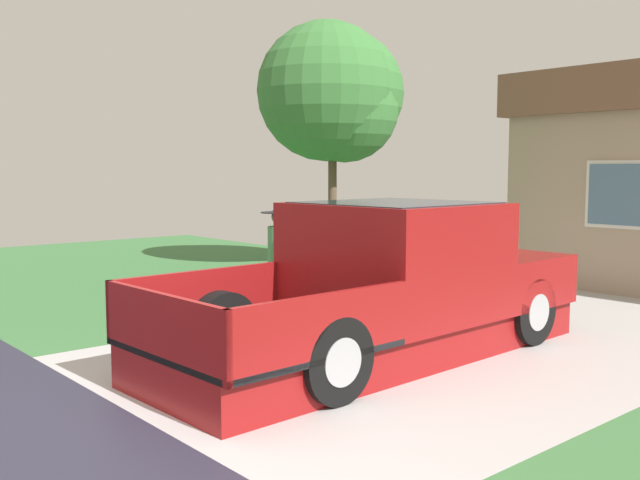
{
  "coord_description": "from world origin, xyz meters",
  "views": [
    {
      "loc": [
        5.39,
        -2.68,
        2.09
      ],
      "look_at": [
        -1.14,
        2.98,
        1.23
      ],
      "focal_mm": 40.22,
      "sensor_mm": 36.0,
      "label": 1
    }
  ],
  "objects_px": {
    "handbag": "(278,326)",
    "front_yard_tree": "(335,96)",
    "person_with_hat": "(280,261)",
    "pickup_truck": "(395,286)",
    "wheeled_trash_bin": "(441,244)"
  },
  "relations": [
    {
      "from": "handbag",
      "to": "front_yard_tree",
      "type": "distance_m",
      "value": 7.26
    },
    {
      "from": "person_with_hat",
      "to": "wheeled_trash_bin",
      "type": "relative_size",
      "value": 1.51
    },
    {
      "from": "pickup_truck",
      "to": "front_yard_tree",
      "type": "height_order",
      "value": "front_yard_tree"
    },
    {
      "from": "person_with_hat",
      "to": "handbag",
      "type": "bearing_deg",
      "value": -33.13
    },
    {
      "from": "front_yard_tree",
      "to": "pickup_truck",
      "type": "bearing_deg",
      "value": -36.5
    },
    {
      "from": "pickup_truck",
      "to": "person_with_hat",
      "type": "height_order",
      "value": "pickup_truck"
    },
    {
      "from": "front_yard_tree",
      "to": "person_with_hat",
      "type": "bearing_deg",
      "value": -48.6
    },
    {
      "from": "pickup_truck",
      "to": "handbag",
      "type": "height_order",
      "value": "pickup_truck"
    },
    {
      "from": "person_with_hat",
      "to": "front_yard_tree",
      "type": "xyz_separation_m",
      "value": [
        -4.07,
        4.61,
        2.68
      ]
    },
    {
      "from": "pickup_truck",
      "to": "wheeled_trash_bin",
      "type": "bearing_deg",
      "value": 123.07
    },
    {
      "from": "pickup_truck",
      "to": "wheeled_trash_bin",
      "type": "height_order",
      "value": "pickup_truck"
    },
    {
      "from": "person_with_hat",
      "to": "handbag",
      "type": "distance_m",
      "value": 0.82
    },
    {
      "from": "handbag",
      "to": "pickup_truck",
      "type": "bearing_deg",
      "value": 22.48
    },
    {
      "from": "wheeled_trash_bin",
      "to": "handbag",
      "type": "bearing_deg",
      "value": -69.34
    },
    {
      "from": "person_with_hat",
      "to": "pickup_truck",
      "type": "bearing_deg",
      "value": 27.94
    }
  ]
}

